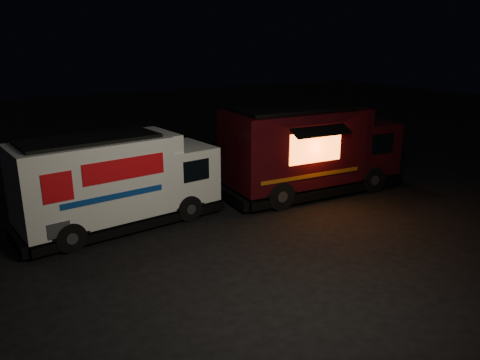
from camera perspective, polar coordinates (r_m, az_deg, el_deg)
name	(u,v)px	position (r m, az deg, el deg)	size (l,w,h in m)	color
ground	(242,244)	(13.24, 0.25, -7.79)	(80.00, 80.00, 0.00)	black
white_truck	(120,180)	(14.54, -14.39, -0.03)	(6.31, 2.15, 2.86)	silver
red_truck	(312,149)	(17.44, 8.80, 3.71)	(6.95, 2.56, 3.23)	black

